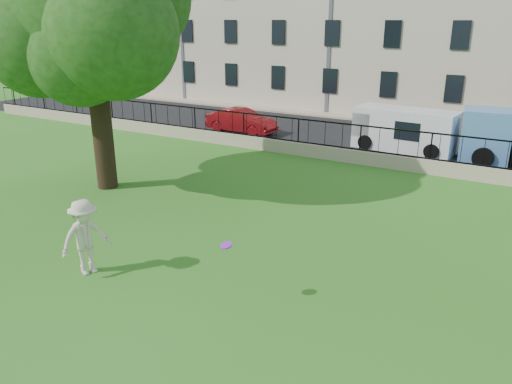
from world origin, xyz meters
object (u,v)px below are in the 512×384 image
Objects in this scene: red_sedan at (241,121)px; white_van at (405,130)px; frisbee at (226,245)px; tree at (89,13)px; man at (85,237)px.

white_van is (8.89, 0.71, 0.33)m from red_sedan.
frisbee is 0.06× the size of white_van.
frisbee is 17.78m from red_sedan.
white_van is (8.39, 11.33, -5.25)m from tree.
man is 0.41× the size of white_van.
red_sedan is at bearing 92.70° from tree.
red_sedan is at bearing 34.88° from man.
tree is at bearing 59.00° from man.
tree is 10.90m from frisbee.
tree is 2.35× the size of red_sedan.
white_van is at bearing 53.49° from tree.
frisbee is at bearing -28.28° from tree.
frisbee reaches higher than red_sedan.
frisbee is 0.07× the size of red_sedan.
man is 16.93m from white_van.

